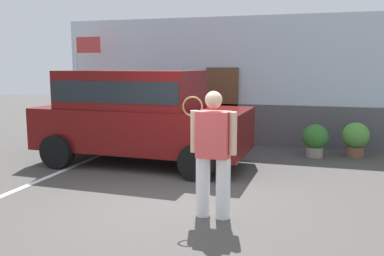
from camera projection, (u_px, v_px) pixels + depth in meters
name	position (u px, v px, depth m)	size (l,w,h in m)	color
ground_plane	(170.00, 206.00, 6.45)	(40.00, 40.00, 0.00)	#423F3D
parking_stripe_0	(66.00, 169.00, 8.68)	(0.12, 4.40, 0.01)	silver
house_frontage	(238.00, 84.00, 11.52)	(10.29, 0.40, 3.47)	silver
parked_suv	(138.00, 112.00, 9.08)	(4.65, 2.26, 2.05)	#590C0C
tennis_player_man	(213.00, 152.00, 5.84)	(0.80, 0.30, 1.81)	white
potted_plant_by_porch	(315.00, 139.00, 9.82)	(0.60, 0.60, 0.79)	gray
potted_plant_secondary	(356.00, 138.00, 9.84)	(0.62, 0.62, 0.82)	brown
flag_pole	(83.00, 68.00, 12.00)	(0.80, 0.05, 3.01)	silver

